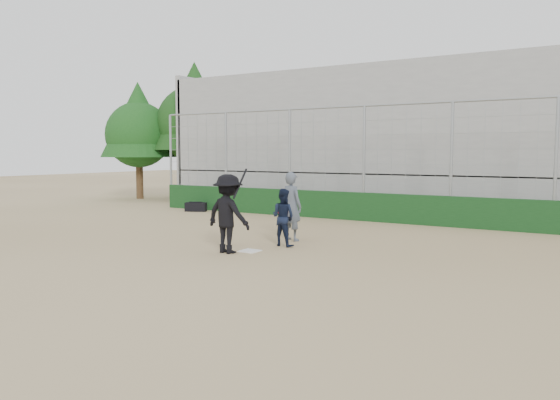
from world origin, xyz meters
The scene contains 10 objects.
ground centered at (0.00, 0.00, 0.00)m, with size 90.00×90.00×0.00m, color olive.
home_plate centered at (0.00, 0.00, 0.01)m, with size 0.44×0.44×0.02m, color white.
backstop centered at (0.00, 7.00, 0.96)m, with size 18.10×0.25×4.04m.
bleachers centered at (0.00, 11.95, 2.92)m, with size 20.25×6.70×6.98m.
tree_left centered at (-11.00, 11.00, 4.39)m, with size 4.48×4.48×7.00m.
tree_right centered at (-13.50, 9.50, 3.76)m, with size 3.84×3.84×6.00m.
batter_at_plate centered at (-0.34, -0.42, 0.94)m, with size 1.28×0.84×2.02m.
catcher_crouched centered at (0.29, 1.07, 0.51)m, with size 0.82×0.70×1.02m.
umpire centered at (0.02, 1.97, 0.84)m, with size 0.68×0.45×1.68m, color #4B535F.
equipment_bag centered at (-7.01, 6.27, 0.18)m, with size 0.92×0.67×0.40m.
Camera 1 is at (7.45, -10.76, 2.40)m, focal length 35.00 mm.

